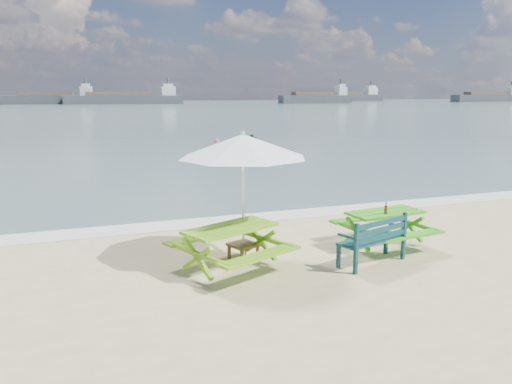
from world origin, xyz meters
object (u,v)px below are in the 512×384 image
object	(u,v)px
picnic_table_left	(231,249)
swimmer	(217,155)
park_bench	(371,249)
side_table	(243,251)
beer_bottle	(386,210)
patio_umbrella	(243,146)
picnic_table_right	(384,230)

from	to	relation	value
picnic_table_left	swimmer	world-z (taller)	picnic_table_left
park_bench	side_table	xyz separation A→B (m)	(-2.12, 1.01, -0.10)
side_table	swimmer	world-z (taller)	swimmer
beer_bottle	side_table	bearing A→B (deg)	171.85
picnic_table_left	park_bench	world-z (taller)	park_bench
patio_umbrella	swimmer	distance (m)	17.64
picnic_table_left	park_bench	bearing A→B (deg)	-12.36
side_table	patio_umbrella	world-z (taller)	patio_umbrella
side_table	beer_bottle	distance (m)	2.91
picnic_table_right	side_table	world-z (taller)	picnic_table_right
side_table	swimmer	xyz separation A→B (m)	(4.19, 16.97, -0.36)
picnic_table_right	patio_umbrella	xyz separation A→B (m)	(-2.92, 0.23, 1.77)
picnic_table_right	beer_bottle	xyz separation A→B (m)	(-0.12, -0.18, 0.46)
side_table	beer_bottle	bearing A→B (deg)	-8.15
picnic_table_left	park_bench	size ratio (longest dim) A/B	1.57
picnic_table_left	swimmer	bearing A→B (deg)	75.29
park_bench	beer_bottle	distance (m)	1.06
park_bench	swimmer	bearing A→B (deg)	83.43
side_table	swimmer	bearing A→B (deg)	76.12
picnic_table_left	patio_umbrella	distance (m)	1.85
picnic_table_right	park_bench	world-z (taller)	park_bench
park_bench	beer_bottle	bearing A→B (deg)	41.45
side_table	patio_umbrella	size ratio (longest dim) A/B	0.20
picnic_table_left	patio_umbrella	xyz separation A→B (m)	(0.38, 0.46, 1.75)
park_bench	beer_bottle	size ratio (longest dim) A/B	6.18
park_bench	patio_umbrella	xyz separation A→B (m)	(-2.12, 1.01, 1.86)
side_table	picnic_table_left	bearing A→B (deg)	-129.96
picnic_table_right	beer_bottle	world-z (taller)	beer_bottle
park_bench	patio_umbrella	size ratio (longest dim) A/B	0.48
park_bench	picnic_table_right	bearing A→B (deg)	44.27
picnic_table_right	patio_umbrella	distance (m)	3.43
picnic_table_right	side_table	distance (m)	2.94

